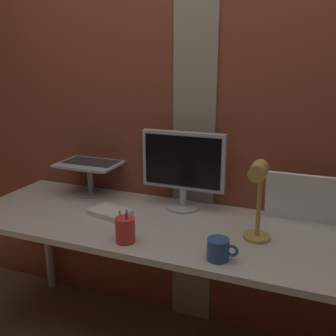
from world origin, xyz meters
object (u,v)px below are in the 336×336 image
at_px(whiteboard_panel, 309,199).
at_px(coffee_mug, 219,249).
at_px(laptop, 95,151).
at_px(desk_lamp, 258,193).
at_px(pen_cup, 125,230).
at_px(monitor, 183,165).

bearing_deg(whiteboard_panel, coffee_mug, -122.70).
relative_size(laptop, desk_lamp, 0.94).
bearing_deg(pen_cup, laptop, 131.59).
bearing_deg(coffee_mug, desk_lamp, 58.52).
bearing_deg(laptop, monitor, -6.97).
height_order(laptop, coffee_mug, laptop).
bearing_deg(desk_lamp, whiteboard_panel, 56.57).
distance_m(desk_lamp, coffee_mug, 0.29).
xyz_separation_m(monitor, pen_cup, (-0.10, -0.46, -0.18)).
distance_m(monitor, whiteboard_panel, 0.64).
bearing_deg(desk_lamp, pen_cup, -160.54).
bearing_deg(pen_cup, monitor, 77.30).
height_order(laptop, whiteboard_panel, laptop).
height_order(monitor, laptop, laptop).
xyz_separation_m(monitor, laptop, (-0.57, 0.07, 0.01)).
relative_size(whiteboard_panel, pen_cup, 2.76).
relative_size(desk_lamp, coffee_mug, 2.97).
bearing_deg(desk_lamp, laptop, 161.05).
xyz_separation_m(monitor, whiteboard_panel, (0.62, 0.03, -0.11)).
relative_size(pen_cup, coffee_mug, 1.18).
bearing_deg(coffee_mug, monitor, 124.07).
distance_m(whiteboard_panel, desk_lamp, 0.38).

